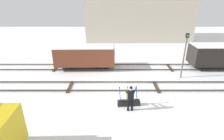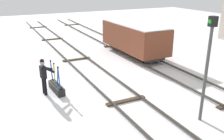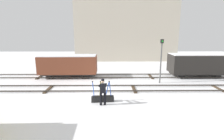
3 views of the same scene
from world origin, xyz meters
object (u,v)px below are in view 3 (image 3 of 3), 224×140
signal_post (161,57)px  switch_lever_frame (103,98)px  rail_worker (103,90)px  freight_car_far_end (198,64)px  freight_car_near_switch (69,65)px

signal_post → switch_lever_frame: bearing=-139.3°
switch_lever_frame → rail_worker: size_ratio=0.87×
freight_car_far_end → freight_car_near_switch: 13.53m
rail_worker → freight_car_far_end: size_ratio=0.31×
switch_lever_frame → rail_worker: 0.93m
rail_worker → freight_car_near_switch: freight_car_near_switch is taller
freight_car_far_end → freight_car_near_switch: size_ratio=0.99×
freight_car_far_end → signal_post: bearing=-153.5°
rail_worker → freight_car_far_end: (9.66, 7.25, 0.39)m
signal_post → freight_car_near_switch: size_ratio=0.68×
switch_lever_frame → rail_worker: (0.04, -0.55, 0.75)m
signal_post → freight_car_far_end: (4.59, 2.30, -1.06)m
freight_car_near_switch → rail_worker: bearing=-63.1°
rail_worker → switch_lever_frame: bearing=89.4°
rail_worker → freight_car_near_switch: (-3.87, 7.25, 0.34)m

